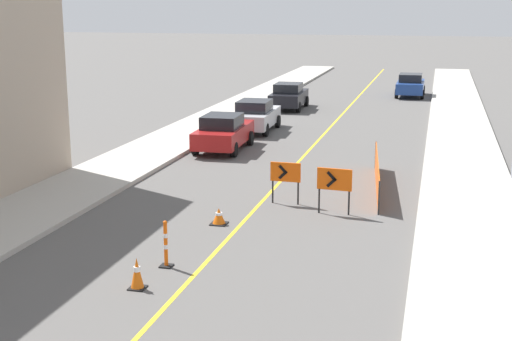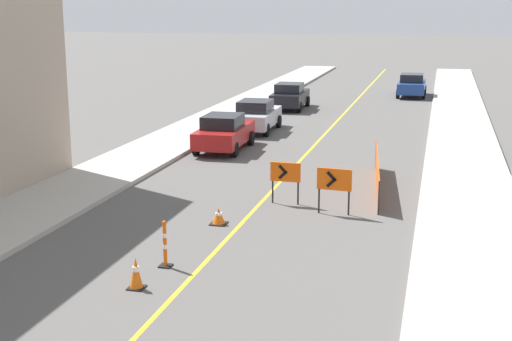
# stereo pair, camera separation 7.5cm
# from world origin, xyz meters

# --- Properties ---
(lane_stripe) EXTENTS (0.12, 70.50, 0.01)m
(lane_stripe) POSITION_xyz_m (0.00, 35.25, 0.00)
(lane_stripe) COLOR gold
(lane_stripe) RESTS_ON ground_plane
(sidewalk_left) EXTENTS (3.15, 70.50, 0.16)m
(sidewalk_left) POSITION_xyz_m (-6.54, 35.25, 0.08)
(sidewalk_left) COLOR #ADA89E
(sidewalk_left) RESTS_ON ground_plane
(sidewalk_right) EXTENTS (3.15, 70.50, 0.16)m
(sidewalk_right) POSITION_xyz_m (6.54, 35.25, 0.08)
(sidewalk_right) COLOR #ADA89E
(sidewalk_right) RESTS_ON ground_plane
(traffic_cone_third) EXTENTS (0.37, 0.37, 0.74)m
(traffic_cone_third) POSITION_xyz_m (-0.98, 12.45, 0.36)
(traffic_cone_third) COLOR black
(traffic_cone_third) RESTS_ON ground_plane
(traffic_cone_fourth) EXTENTS (0.47, 0.47, 0.49)m
(traffic_cone_fourth) POSITION_xyz_m (-0.63, 17.54, 0.24)
(traffic_cone_fourth) COLOR black
(traffic_cone_fourth) RESTS_ON ground_plane
(delineator_post_rear) EXTENTS (0.30, 0.30, 1.18)m
(delineator_post_rear) POSITION_xyz_m (-0.85, 13.90, 0.51)
(delineator_post_rear) COLOR black
(delineator_post_rear) RESTS_ON ground_plane
(arrow_barricade_primary) EXTENTS (0.98, 0.09, 1.36)m
(arrow_barricade_primary) POSITION_xyz_m (0.78, 20.18, 0.97)
(arrow_barricade_primary) COLOR #EF560C
(arrow_barricade_primary) RESTS_ON ground_plane
(arrow_barricade_secondary) EXTENTS (1.08, 0.15, 1.43)m
(arrow_barricade_secondary) POSITION_xyz_m (2.46, 19.41, 1.02)
(arrow_barricade_secondary) COLOR #EF560C
(arrow_barricade_secondary) RESTS_ON ground_plane
(safety_mesh_fence) EXTENTS (0.72, 6.44, 1.07)m
(safety_mesh_fence) POSITION_xyz_m (3.47, 22.85, 0.53)
(safety_mesh_fence) COLOR #EF560C
(safety_mesh_fence) RESTS_ON ground_plane
(parked_car_curb_near) EXTENTS (1.96, 4.36, 1.59)m
(parked_car_curb_near) POSITION_xyz_m (-3.67, 27.97, 0.80)
(parked_car_curb_near) COLOR maroon
(parked_car_curb_near) RESTS_ON ground_plane
(parked_car_curb_mid) EXTENTS (1.95, 4.36, 1.59)m
(parked_car_curb_mid) POSITION_xyz_m (-3.51, 32.97, 0.80)
(parked_car_curb_mid) COLOR #B7B7BC
(parked_car_curb_mid) RESTS_ON ground_plane
(parked_car_curb_far) EXTENTS (1.95, 4.36, 1.59)m
(parked_car_curb_far) POSITION_xyz_m (-3.50, 41.14, 0.80)
(parked_car_curb_far) COLOR black
(parked_car_curb_far) RESTS_ON ground_plane
(parked_car_opposite_side) EXTENTS (1.93, 4.30, 1.59)m
(parked_car_opposite_side) POSITION_xyz_m (3.47, 49.17, 0.80)
(parked_car_opposite_side) COLOR navy
(parked_car_opposite_side) RESTS_ON ground_plane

